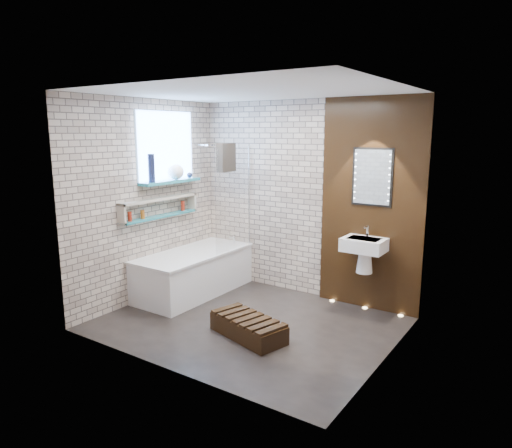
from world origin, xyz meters
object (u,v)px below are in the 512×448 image
Objects in this scene: bathtub at (194,272)px; led_mirror at (372,177)px; bath_screen at (233,199)px; washbasin at (364,250)px; walnut_step at (248,328)px.

led_mirror reaches higher than bathtub.
bath_screen reaches higher than bathtub.
washbasin is 0.88m from led_mirror.
led_mirror is at bearing 90.00° from washbasin.
bath_screen is at bearing -169.34° from led_mirror.
bath_screen is 1.89m from led_mirror.
washbasin is at bearing 5.78° from bath_screen.
washbasin is at bearing -90.00° from led_mirror.
bath_screen is at bearing 51.10° from bathtub.
walnut_step is at bearing -116.08° from led_mirror.
bath_screen is 2.00× the size of led_mirror.
bath_screen reaches higher than walnut_step.
washbasin is (1.82, 0.18, -0.49)m from bath_screen.
bathtub is 1.14m from bath_screen.
washbasin reaches higher than walnut_step.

